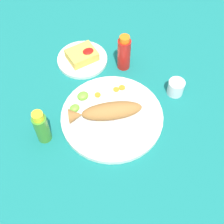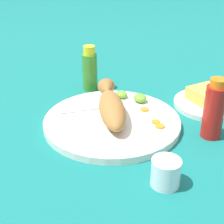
# 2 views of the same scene
# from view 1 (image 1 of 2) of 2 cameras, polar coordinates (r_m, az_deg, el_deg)

# --- Properties ---
(ground_plane) EXTENTS (4.00, 4.00, 0.00)m
(ground_plane) POSITION_cam_1_polar(r_m,az_deg,el_deg) (1.09, 0.00, -1.12)
(ground_plane) COLOR #146B66
(main_plate) EXTENTS (0.35, 0.35, 0.02)m
(main_plate) POSITION_cam_1_polar(r_m,az_deg,el_deg) (1.08, 0.00, -0.86)
(main_plate) COLOR silver
(main_plate) RESTS_ON ground_plane
(fried_fish) EXTENTS (0.25, 0.15, 0.06)m
(fried_fish) POSITION_cam_1_polar(r_m,az_deg,el_deg) (1.05, -0.89, 0.13)
(fried_fish) COLOR #996633
(fried_fish) RESTS_ON main_plate
(fork_near) EXTENTS (0.12, 0.15, 0.00)m
(fork_near) POSITION_cam_1_polar(r_m,az_deg,el_deg) (1.02, 0.22, -4.77)
(fork_near) COLOR silver
(fork_near) RESTS_ON main_plate
(fork_far) EXTENTS (0.06, 0.18, 0.00)m
(fork_far) POSITION_cam_1_polar(r_m,az_deg,el_deg) (1.03, -2.39, -4.37)
(fork_far) COLOR silver
(fork_far) RESTS_ON main_plate
(carrot_slice_near) EXTENTS (0.02, 0.02, 0.00)m
(carrot_slice_near) POSITION_cam_1_polar(r_m,az_deg,el_deg) (1.14, 1.83, 4.48)
(carrot_slice_near) COLOR orange
(carrot_slice_near) RESTS_ON main_plate
(carrot_slice_mid) EXTENTS (0.02, 0.02, 0.00)m
(carrot_slice_mid) POSITION_cam_1_polar(r_m,az_deg,el_deg) (1.14, 0.77, 4.14)
(carrot_slice_mid) COLOR orange
(carrot_slice_mid) RESTS_ON main_plate
(carrot_slice_far) EXTENTS (0.02, 0.02, 0.00)m
(carrot_slice_far) POSITION_cam_1_polar(r_m,az_deg,el_deg) (1.12, -2.57, 3.18)
(carrot_slice_far) COLOR orange
(carrot_slice_far) RESTS_ON main_plate
(lime_wedge_main) EXTENTS (0.04, 0.04, 0.02)m
(lime_wedge_main) POSITION_cam_1_polar(r_m,az_deg,el_deg) (1.11, -5.35, 2.97)
(lime_wedge_main) COLOR #6BB233
(lime_wedge_main) RESTS_ON main_plate
(lime_wedge_side) EXTENTS (0.04, 0.03, 0.02)m
(lime_wedge_side) POSITION_cam_1_polar(r_m,az_deg,el_deg) (1.09, -6.86, 0.71)
(lime_wedge_side) COLOR #6BB233
(lime_wedge_side) RESTS_ON main_plate
(hot_sauce_bottle_red) EXTENTS (0.05, 0.05, 0.15)m
(hot_sauce_bottle_red) POSITION_cam_1_polar(r_m,az_deg,el_deg) (1.19, 2.21, 10.72)
(hot_sauce_bottle_red) COLOR #B21914
(hot_sauce_bottle_red) RESTS_ON ground_plane
(hot_sauce_bottle_green) EXTENTS (0.05, 0.05, 0.14)m
(hot_sauce_bottle_green) POSITION_cam_1_polar(r_m,az_deg,el_deg) (1.02, -12.76, -2.73)
(hot_sauce_bottle_green) COLOR #3D8428
(hot_sauce_bottle_green) RESTS_ON ground_plane
(salt_cup) EXTENTS (0.06, 0.06, 0.06)m
(salt_cup) POSITION_cam_1_polar(r_m,az_deg,el_deg) (1.16, 11.56, 4.31)
(salt_cup) COLOR silver
(salt_cup) RESTS_ON ground_plane
(side_plate_fries) EXTENTS (0.20, 0.20, 0.01)m
(side_plate_fries) POSITION_cam_1_polar(r_m,az_deg,el_deg) (1.26, -5.43, 9.54)
(side_plate_fries) COLOR silver
(side_plate_fries) RESTS_ON ground_plane
(fries_pile) EXTENTS (0.11, 0.09, 0.04)m
(fries_pile) POSITION_cam_1_polar(r_m,az_deg,el_deg) (1.24, -5.49, 10.36)
(fries_pile) COLOR gold
(fries_pile) RESTS_ON side_plate_fries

